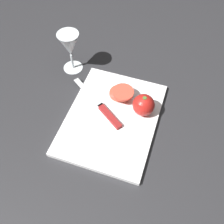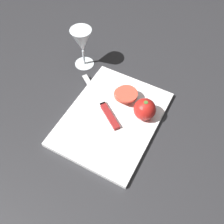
{
  "view_description": "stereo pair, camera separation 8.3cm",
  "coord_description": "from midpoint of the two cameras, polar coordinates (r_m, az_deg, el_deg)",
  "views": [
    {
      "loc": [
        -0.44,
        -0.17,
        0.75
      ],
      "look_at": [
        0.03,
        -0.01,
        0.05
      ],
      "focal_mm": 42.0,
      "sensor_mm": 36.0,
      "label": 1
    },
    {
      "loc": [
        -0.4,
        -0.25,
        0.75
      ],
      "look_at": [
        0.03,
        -0.01,
        0.05
      ],
      "focal_mm": 42.0,
      "sensor_mm": 36.0,
      "label": 2
    }
  ],
  "objects": [
    {
      "name": "tomato_slice_stack_near",
      "position": [
        0.92,
        -0.52,
        4.06
      ],
      "size": [
        0.09,
        0.09,
        0.04
      ],
      "color": "#DB4C38",
      "rests_on": "cutting_board"
    },
    {
      "name": "knife",
      "position": [
        0.89,
        -4.12,
        -0.08
      ],
      "size": [
        0.17,
        0.23,
        0.01
      ],
      "rotation": [
        0.0,
        0.0,
        0.96
      ],
      "color": "silver",
      "rests_on": "cutting_board"
    },
    {
      "name": "ground_plane",
      "position": [
        0.88,
        -4.21,
        -3.26
      ],
      "size": [
        3.0,
        3.0,
        0.0
      ],
      "primitive_type": "plane",
      "color": "#28282B"
    },
    {
      "name": "whole_tomato",
      "position": [
        0.87,
        4.2,
        1.36
      ],
      "size": [
        0.07,
        0.07,
        0.08
      ],
      "color": "red",
      "rests_on": "cutting_board"
    },
    {
      "name": "cutting_board",
      "position": [
        0.89,
        -2.65,
        -1.6
      ],
      "size": [
        0.39,
        0.3,
        0.02
      ],
      "color": "white",
      "rests_on": "ground_plane"
    },
    {
      "name": "wine_glass",
      "position": [
        1.0,
        -11.63,
        13.73
      ],
      "size": [
        0.08,
        0.08,
        0.16
      ],
      "color": "silver",
      "rests_on": "ground_plane"
    }
  ]
}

